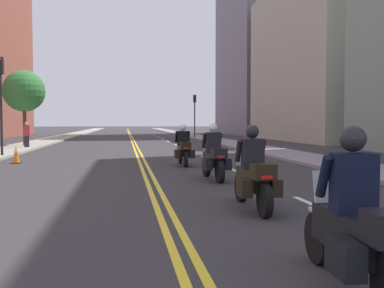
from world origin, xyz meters
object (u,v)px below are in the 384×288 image
(motorcycle_0, at_px, (356,228))
(pedestrian_2, at_px, (27,135))
(motorcycle_1, at_px, (254,176))
(traffic_cone_0, at_px, (16,154))
(traffic_light_near, at_px, (1,88))
(motorcycle_2, at_px, (214,157))
(street_tree_0, at_px, (24,91))
(motorcycle_3, at_px, (183,149))
(traffic_light_far, at_px, (195,108))

(motorcycle_0, height_order, pedestrian_2, pedestrian_2)
(motorcycle_0, xyz_separation_m, motorcycle_1, (0.21, 4.10, 0.00))
(traffic_cone_0, distance_m, pedestrian_2, 10.15)
(motorcycle_1, height_order, pedestrian_2, pedestrian_2)
(motorcycle_0, relative_size, traffic_light_near, 0.47)
(motorcycle_2, relative_size, street_tree_0, 0.42)
(motorcycle_3, height_order, traffic_cone_0, motorcycle_3)
(traffic_light_near, height_order, traffic_light_far, traffic_light_near)
(motorcycle_0, height_order, traffic_light_near, traffic_light_near)
(traffic_cone_0, bearing_deg, motorcycle_1, -57.46)
(motorcycle_1, relative_size, pedestrian_2, 1.31)
(motorcycle_0, xyz_separation_m, motorcycle_3, (0.03, 12.83, 0.01))
(motorcycle_3, xyz_separation_m, pedestrian_2, (-8.36, 11.96, 0.22))
(motorcycle_0, bearing_deg, motorcycle_3, 93.13)
(motorcycle_1, bearing_deg, motorcycle_3, 91.46)
(motorcycle_0, xyz_separation_m, traffic_light_near, (-8.00, 17.94, 2.64))
(traffic_cone_0, height_order, traffic_light_far, traffic_light_far)
(traffic_cone_0, xyz_separation_m, pedestrian_2, (-1.71, 9.99, 0.50))
(motorcycle_0, height_order, motorcycle_1, motorcycle_0)
(motorcycle_0, distance_m, traffic_light_near, 19.82)
(motorcycle_0, xyz_separation_m, traffic_light_far, (5.03, 41.09, 2.52))
(motorcycle_1, height_order, motorcycle_2, motorcycle_2)
(motorcycle_0, distance_m, traffic_light_far, 41.48)
(motorcycle_1, height_order, motorcycle_3, motorcycle_1)
(pedestrian_2, xyz_separation_m, street_tree_0, (-0.61, 2.36, 2.91))
(traffic_light_near, distance_m, traffic_light_far, 26.57)
(traffic_light_near, xyz_separation_m, pedestrian_2, (-0.33, 6.85, -2.41))
(traffic_light_near, height_order, street_tree_0, street_tree_0)
(motorcycle_2, distance_m, traffic_cone_0, 9.42)
(traffic_cone_0, bearing_deg, motorcycle_0, -65.90)
(motorcycle_3, relative_size, traffic_light_near, 0.45)
(motorcycle_2, relative_size, traffic_light_near, 0.46)
(motorcycle_1, height_order, traffic_light_far, traffic_light_far)
(street_tree_0, bearing_deg, motorcycle_3, -57.93)
(motorcycle_0, bearing_deg, motorcycle_2, 91.01)
(traffic_cone_0, bearing_deg, motorcycle_2, -42.41)
(traffic_light_near, bearing_deg, motorcycle_3, -32.45)
(traffic_light_far, bearing_deg, motorcycle_1, -97.43)
(traffic_cone_0, bearing_deg, traffic_light_far, 66.09)
(traffic_light_near, distance_m, street_tree_0, 9.27)
(motorcycle_3, bearing_deg, motorcycle_2, -86.26)
(motorcycle_0, height_order, traffic_light_far, traffic_light_far)
(motorcycle_0, height_order, traffic_cone_0, motorcycle_0)
(traffic_light_far, bearing_deg, traffic_cone_0, -113.91)
(motorcycle_2, xyz_separation_m, pedestrian_2, (-8.66, 16.34, 0.21))
(traffic_light_near, bearing_deg, traffic_cone_0, -66.22)
(motorcycle_0, relative_size, motorcycle_2, 1.04)
(motorcycle_0, distance_m, pedestrian_2, 26.15)
(pedestrian_2, bearing_deg, motorcycle_2, -80.11)
(motorcycle_2, height_order, traffic_light_near, traffic_light_near)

